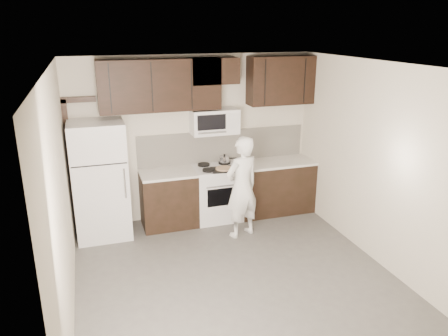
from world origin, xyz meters
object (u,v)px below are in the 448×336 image
person (242,187)px  microwave (214,121)px  stove (217,193)px  refrigerator (100,180)px

person → microwave: bearing=-96.4°
microwave → stove: bearing=-89.9°
microwave → person: 1.21m
stove → person: 0.81m
stove → microwave: bearing=90.1°
microwave → refrigerator: (-1.85, -0.17, -0.75)m
person → stove: bearing=-94.5°
refrigerator → person: size_ratio=1.13×
refrigerator → person: refrigerator is taller
stove → microwave: 1.20m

